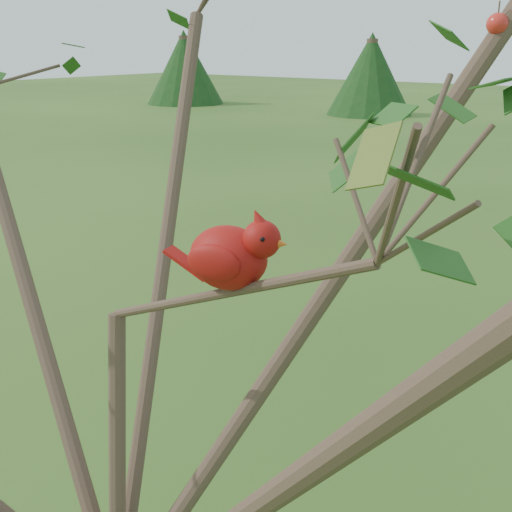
# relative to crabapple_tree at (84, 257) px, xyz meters

# --- Properties ---
(crabapple_tree) EXTENTS (2.35, 2.05, 2.95)m
(crabapple_tree) POSITION_rel_crabapple_tree_xyz_m (0.00, 0.00, 0.00)
(crabapple_tree) COLOR #3C2920
(crabapple_tree) RESTS_ON ground
(cardinal) EXTENTS (0.22, 0.13, 0.16)m
(cardinal) POSITION_rel_crabapple_tree_xyz_m (0.25, 0.10, 0.03)
(cardinal) COLOR #A4100E
(cardinal) RESTS_ON ground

